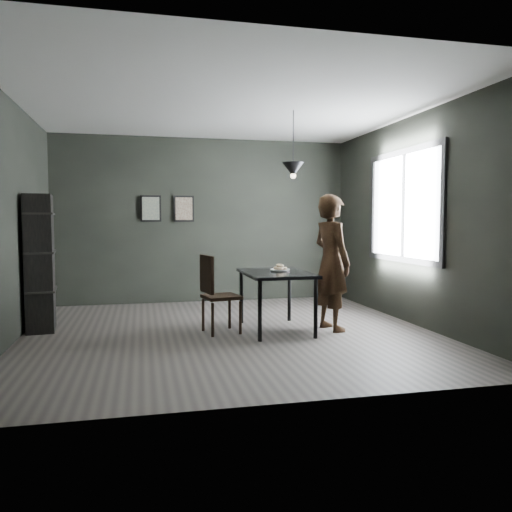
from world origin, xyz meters
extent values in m
plane|color=#383431|center=(0.00, 0.00, 0.00)|extent=(5.00, 5.00, 0.00)
cube|color=black|center=(0.00, 2.50, 1.40)|extent=(5.00, 0.10, 2.80)
cube|color=silver|center=(0.00, 0.00, 2.80)|extent=(5.00, 5.00, 0.02)
cube|color=white|center=(2.48, 0.20, 1.60)|extent=(0.02, 1.80, 1.40)
cube|color=black|center=(2.47, 0.20, 1.60)|extent=(0.04, 1.96, 1.56)
cube|color=black|center=(0.60, 0.00, 0.73)|extent=(0.80, 1.20, 0.04)
cylinder|color=black|center=(0.26, -0.54, 0.35)|extent=(0.05, 0.05, 0.71)
cylinder|color=black|center=(0.94, -0.54, 0.35)|extent=(0.05, 0.05, 0.71)
cylinder|color=black|center=(0.26, 0.54, 0.35)|extent=(0.05, 0.05, 0.71)
cylinder|color=black|center=(0.94, 0.54, 0.35)|extent=(0.05, 0.05, 0.71)
cylinder|color=silver|center=(0.68, 0.10, 0.76)|extent=(0.23, 0.23, 0.01)
torus|color=beige|center=(0.72, 0.10, 0.78)|extent=(0.11, 0.11, 0.04)
torus|color=beige|center=(0.65, 0.13, 0.78)|extent=(0.11, 0.11, 0.04)
torus|color=beige|center=(0.66, 0.06, 0.78)|extent=(0.11, 0.11, 0.04)
torus|color=beige|center=(0.68, 0.10, 0.82)|extent=(0.14, 0.15, 0.05)
imported|color=black|center=(1.30, -0.12, 0.86)|extent=(0.56, 0.72, 1.73)
cube|color=black|center=(-0.10, 0.02, 0.45)|extent=(0.50, 0.50, 0.04)
cube|color=black|center=(-0.29, -0.02, 0.74)|extent=(0.12, 0.42, 0.46)
cylinder|color=black|center=(-0.24, -0.20, 0.21)|extent=(0.04, 0.04, 0.41)
cylinder|color=black|center=(0.11, -0.12, 0.21)|extent=(0.04, 0.04, 0.41)
cylinder|color=black|center=(-0.31, 0.16, 0.21)|extent=(0.04, 0.04, 0.41)
cylinder|color=black|center=(0.04, 0.23, 0.21)|extent=(0.04, 0.04, 0.41)
cube|color=black|center=(-2.32, 0.67, 0.86)|extent=(0.39, 0.61, 1.72)
cylinder|color=black|center=(0.85, 0.10, 2.42)|extent=(0.01, 0.01, 0.75)
cone|color=black|center=(0.85, 0.10, 2.05)|extent=(0.28, 0.28, 0.18)
sphere|color=#FFE0B2|center=(0.85, 0.10, 1.97)|extent=(0.07, 0.07, 0.07)
cube|color=black|center=(-0.90, 2.47, 1.60)|extent=(0.34, 0.03, 0.44)
cube|color=#3D564E|center=(-0.90, 2.45, 1.60)|extent=(0.28, 0.01, 0.38)
cube|color=black|center=(-0.35, 2.47, 1.60)|extent=(0.34, 0.03, 0.44)
cube|color=brown|center=(-0.35, 2.45, 1.60)|extent=(0.28, 0.01, 0.38)
camera|label=1|loc=(-1.06, -6.07, 1.39)|focal=35.00mm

